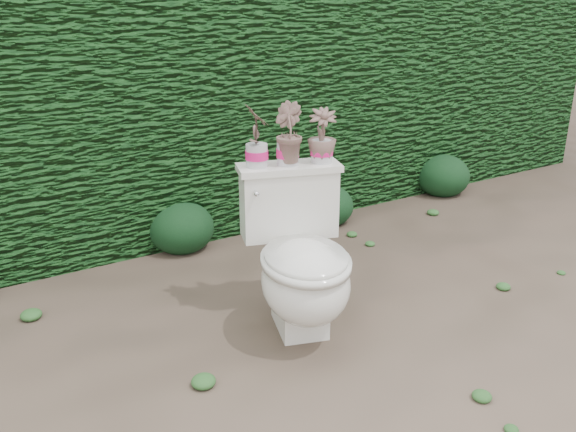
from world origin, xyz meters
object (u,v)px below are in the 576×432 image
potted_plant_center (288,136)px  potted_plant_right (322,137)px  toilet (301,264)px  potted_plant_left (256,137)px

potted_plant_center → potted_plant_right: 0.17m
toilet → potted_plant_left: (-0.08, 0.28, 0.56)m
potted_plant_left → potted_plant_center: size_ratio=1.01×
potted_plant_left → potted_plant_center: bearing=-93.2°
potted_plant_left → potted_plant_center: potted_plant_left is taller
potted_plant_left → potted_plant_center: (0.14, -0.05, -0.00)m
potted_plant_left → potted_plant_right: size_ratio=1.15×
toilet → potted_plant_left: potted_plant_left is taller
potted_plant_right → potted_plant_left: bearing=-171.4°
toilet → potted_plant_right: bearing=55.6°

